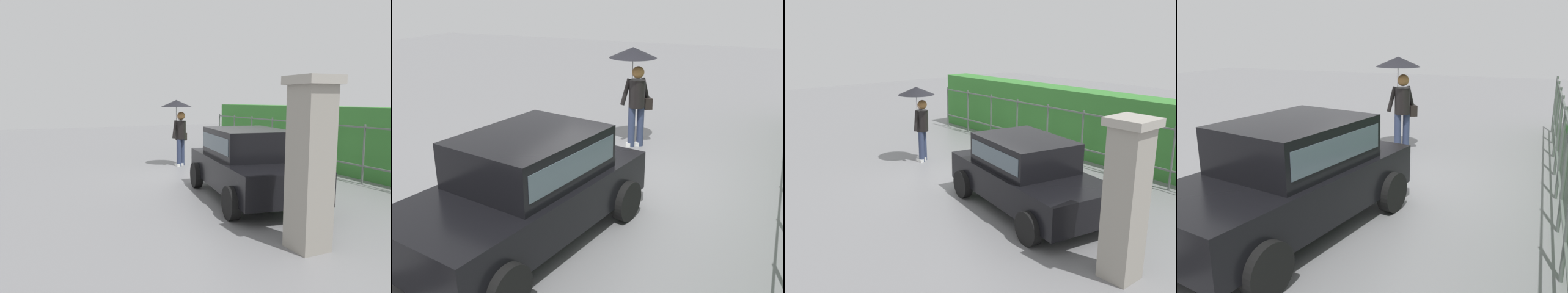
# 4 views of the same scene
# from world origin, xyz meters

# --- Properties ---
(ground_plane) EXTENTS (40.00, 40.00, 0.00)m
(ground_plane) POSITION_xyz_m (0.00, 0.00, 0.00)
(ground_plane) COLOR slate
(car) EXTENTS (3.95, 2.40, 1.48)m
(car) POSITION_xyz_m (2.29, -0.23, 0.80)
(car) COLOR black
(car) RESTS_ON ground
(pedestrian) EXTENTS (0.98, 0.98, 2.09)m
(pedestrian) POSITION_xyz_m (-1.95, -0.14, 1.56)
(pedestrian) COLOR #2D3856
(pedestrian) RESTS_ON ground
(gate_pillar) EXTENTS (0.60, 0.60, 2.42)m
(gate_pillar) POSITION_xyz_m (4.99, -0.97, 1.24)
(gate_pillar) COLOR gray
(gate_pillar) RESTS_ON ground
(fence_section) EXTENTS (10.14, 0.05, 1.50)m
(fence_section) POSITION_xyz_m (-0.16, 3.10, 0.83)
(fence_section) COLOR #59605B
(fence_section) RESTS_ON ground
(hedge_row) EXTENTS (11.09, 0.90, 1.90)m
(hedge_row) POSITION_xyz_m (-0.16, 3.92, 0.95)
(hedge_row) COLOR #387F33
(hedge_row) RESTS_ON ground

